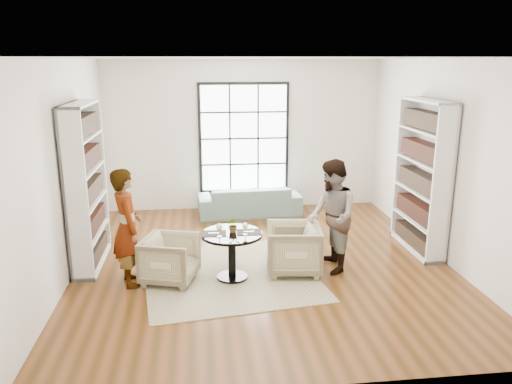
{
  "coord_description": "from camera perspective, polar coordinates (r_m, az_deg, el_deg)",
  "views": [
    {
      "loc": [
        -0.93,
        -6.97,
        2.98
      ],
      "look_at": [
        -0.06,
        0.4,
        1.01
      ],
      "focal_mm": 35.0,
      "sensor_mm": 36.0,
      "label": 1
    }
  ],
  "objects": [
    {
      "name": "armchair_right",
      "position": [
        7.22,
        4.28,
        -6.47
      ],
      "size": [
        0.87,
        0.85,
        0.71
      ],
      "primitive_type": "imported",
      "rotation": [
        0.0,
        0.0,
        -1.69
      ],
      "color": "tan",
      "rests_on": "ground"
    },
    {
      "name": "room_shell",
      "position": [
        7.77,
        0.3,
        2.07
      ],
      "size": [
        6.0,
        6.01,
        6.0
      ],
      "color": "silver",
      "rests_on": "ground"
    },
    {
      "name": "person_left",
      "position": [
        6.91,
        -14.53,
        -3.94
      ],
      "size": [
        0.55,
        0.68,
        1.61
      ],
      "primitive_type": "imported",
      "rotation": [
        0.0,
        0.0,
        1.88
      ],
      "color": "gray",
      "rests_on": "ground"
    },
    {
      "name": "cutlery_right",
      "position": [
        6.89,
        -0.81,
        -4.54
      ],
      "size": [
        0.15,
        0.22,
        0.01
      ],
      "primitive_type": null,
      "rotation": [
        0.0,
        0.0,
        -0.03
      ],
      "color": "#BABABF",
      "rests_on": "placemat_right"
    },
    {
      "name": "armchair_left",
      "position": [
        7.02,
        -9.78,
        -7.57
      ],
      "size": [
        0.88,
        0.87,
        0.65
      ],
      "primitive_type": "imported",
      "rotation": [
        0.0,
        0.0,
        1.28
      ],
      "color": "tan",
      "rests_on": "ground"
    },
    {
      "name": "wine_glass_right",
      "position": [
        6.75,
        -1.24,
        -3.91
      ],
      "size": [
        0.08,
        0.08,
        0.18
      ],
      "color": "silver",
      "rests_on": "pedestal_table"
    },
    {
      "name": "ground",
      "position": [
        7.64,
        0.79,
        -8.07
      ],
      "size": [
        6.0,
        6.0,
        0.0
      ],
      "primitive_type": "plane",
      "color": "brown"
    },
    {
      "name": "person_right",
      "position": [
        7.19,
        8.66,
        -2.78
      ],
      "size": [
        0.65,
        0.82,
        1.64
      ],
      "primitive_type": "imported",
      "rotation": [
        0.0,
        0.0,
        -1.54
      ],
      "color": "gray",
      "rests_on": "ground"
    },
    {
      "name": "cutlery_left",
      "position": [
        6.86,
        -4.87,
        -4.69
      ],
      "size": [
        0.15,
        0.22,
        0.01
      ],
      "primitive_type": null,
      "rotation": [
        0.0,
        0.0,
        -0.03
      ],
      "color": "#BABABF",
      "rests_on": "placemat_left"
    },
    {
      "name": "rug",
      "position": [
        7.24,
        -3.04,
        -9.39
      ],
      "size": [
        2.67,
        2.67,
        0.01
      ],
      "primitive_type": "cube",
      "rotation": [
        0.0,
        0.0,
        0.14
      ],
      "color": "tan",
      "rests_on": "ground"
    },
    {
      "name": "flower_centerpiece",
      "position": [
        6.89,
        -2.61,
        -3.78
      ],
      "size": [
        0.19,
        0.16,
        0.2
      ],
      "primitive_type": "imported",
      "rotation": [
        0.0,
        0.0,
        0.03
      ],
      "color": "gray",
      "rests_on": "pedestal_table"
    },
    {
      "name": "pedestal_table",
      "position": [
        6.94,
        -2.77,
        -6.12
      ],
      "size": [
        0.84,
        0.84,
        0.68
      ],
      "rotation": [
        0.0,
        0.0,
        -0.03
      ],
      "color": "black",
      "rests_on": "ground"
    },
    {
      "name": "placemat_left",
      "position": [
        6.86,
        -4.87,
        -4.75
      ],
      "size": [
        0.35,
        0.27,
        0.01
      ],
      "primitive_type": "cube",
      "rotation": [
        0.0,
        0.0,
        -0.03
      ],
      "color": "black",
      "rests_on": "pedestal_table"
    },
    {
      "name": "placemat_right",
      "position": [
        6.89,
        -0.81,
        -4.59
      ],
      "size": [
        0.35,
        0.27,
        0.01
      ],
      "primitive_type": "cube",
      "rotation": [
        0.0,
        0.0,
        -0.03
      ],
      "color": "black",
      "rests_on": "pedestal_table"
    },
    {
      "name": "wine_glass_left",
      "position": [
        6.69,
        -4.22,
        -4.05
      ],
      "size": [
        0.09,
        0.09,
        0.19
      ],
      "color": "silver",
      "rests_on": "pedestal_table"
    },
    {
      "name": "sofa",
      "position": [
        9.85,
        -0.76,
        -0.96
      ],
      "size": [
        2.04,
        0.88,
        0.58
      ],
      "primitive_type": "imported",
      "rotation": [
        0.0,
        0.0,
        3.19
      ],
      "color": "slate",
      "rests_on": "ground"
    }
  ]
}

